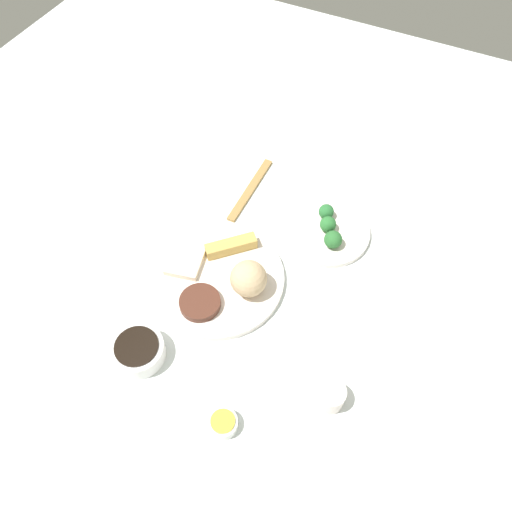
{
  "coord_description": "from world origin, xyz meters",
  "views": [
    {
      "loc": [
        0.28,
        -0.5,
        0.96
      ],
      "look_at": [
        0.01,
        0.06,
        0.06
      ],
      "focal_mm": 35.16,
      "sensor_mm": 36.0,
      "label": 1
    }
  ],
  "objects_px": {
    "soy_sauce_bowl": "(138,351)",
    "teacup": "(330,396)",
    "chopsticks_pair": "(250,189)",
    "sauce_ramekin_hot_mustard": "(223,423)",
    "main_plate": "(217,278)",
    "broccoli_plate": "(326,231)"
  },
  "relations": [
    {
      "from": "soy_sauce_bowl",
      "to": "chopsticks_pair",
      "type": "xyz_separation_m",
      "value": [
        0.0,
        0.49,
        -0.02
      ]
    },
    {
      "from": "soy_sauce_bowl",
      "to": "teacup",
      "type": "xyz_separation_m",
      "value": [
        0.37,
        0.08,
        0.0
      ]
    },
    {
      "from": "sauce_ramekin_hot_mustard",
      "to": "teacup",
      "type": "xyz_separation_m",
      "value": [
        0.16,
        0.13,
        0.01
      ]
    },
    {
      "from": "broccoli_plate",
      "to": "sauce_ramekin_hot_mustard",
      "type": "xyz_separation_m",
      "value": [
        -0.01,
        -0.5,
        0.01
      ]
    },
    {
      "from": "broccoli_plate",
      "to": "sauce_ramekin_hot_mustard",
      "type": "relative_size",
      "value": 3.71
    },
    {
      "from": "soy_sauce_bowl",
      "to": "sauce_ramekin_hot_mustard",
      "type": "distance_m",
      "value": 0.22
    },
    {
      "from": "sauce_ramekin_hot_mustard",
      "to": "teacup",
      "type": "bearing_deg",
      "value": 39.6
    },
    {
      "from": "main_plate",
      "to": "chopsticks_pair",
      "type": "height_order",
      "value": "main_plate"
    },
    {
      "from": "main_plate",
      "to": "sauce_ramekin_hot_mustard",
      "type": "xyz_separation_m",
      "value": [
        0.16,
        -0.27,
        0.0
      ]
    },
    {
      "from": "main_plate",
      "to": "broccoli_plate",
      "type": "distance_m",
      "value": 0.28
    },
    {
      "from": "sauce_ramekin_hot_mustard",
      "to": "teacup",
      "type": "distance_m",
      "value": 0.2
    },
    {
      "from": "teacup",
      "to": "soy_sauce_bowl",
      "type": "bearing_deg",
      "value": -167.86
    },
    {
      "from": "chopsticks_pair",
      "to": "teacup",
      "type": "bearing_deg",
      "value": -48.03
    },
    {
      "from": "chopsticks_pair",
      "to": "soy_sauce_bowl",
      "type": "bearing_deg",
      "value": -90.16
    },
    {
      "from": "soy_sauce_bowl",
      "to": "chopsticks_pair",
      "type": "bearing_deg",
      "value": 89.84
    },
    {
      "from": "broccoli_plate",
      "to": "sauce_ramekin_hot_mustard",
      "type": "distance_m",
      "value": 0.5
    },
    {
      "from": "main_plate",
      "to": "soy_sauce_bowl",
      "type": "bearing_deg",
      "value": -103.36
    },
    {
      "from": "sauce_ramekin_hot_mustard",
      "to": "teacup",
      "type": "relative_size",
      "value": 0.95
    },
    {
      "from": "sauce_ramekin_hot_mustard",
      "to": "broccoli_plate",
      "type": "bearing_deg",
      "value": 89.43
    },
    {
      "from": "teacup",
      "to": "broccoli_plate",
      "type": "bearing_deg",
      "value": 112.17
    },
    {
      "from": "main_plate",
      "to": "broccoli_plate",
      "type": "xyz_separation_m",
      "value": [
        0.17,
        0.23,
        -0.0
      ]
    },
    {
      "from": "sauce_ramekin_hot_mustard",
      "to": "teacup",
      "type": "height_order",
      "value": "teacup"
    }
  ]
}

